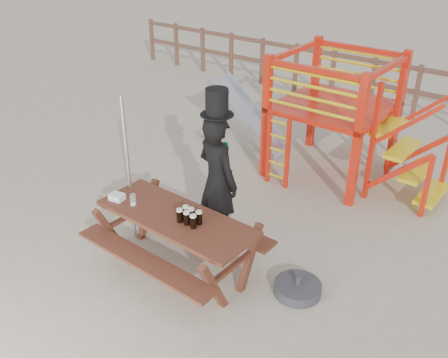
% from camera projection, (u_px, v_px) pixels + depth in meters
% --- Properties ---
extents(ground, '(60.00, 60.00, 0.00)m').
position_uv_depth(ground, '(181.00, 269.00, 6.40)').
color(ground, '#BAA991').
rests_on(ground, ground).
extents(back_fence, '(15.09, 0.09, 1.20)m').
position_uv_depth(back_fence, '(395.00, 82.00, 10.91)').
color(back_fence, brown).
rests_on(back_fence, ground).
extents(playground_fort, '(4.71, 1.84, 2.10)m').
position_uv_depth(playground_fort, '(329.00, 113.00, 8.31)').
color(playground_fort, red).
rests_on(playground_fort, ground).
extents(picnic_table, '(2.08, 1.45, 0.80)m').
position_uv_depth(picnic_table, '(177.00, 236.00, 6.18)').
color(picnic_table, maroon).
rests_on(picnic_table, ground).
extents(man_with_hat, '(0.75, 0.58, 2.19)m').
position_uv_depth(man_with_hat, '(217.00, 178.00, 6.50)').
color(man_with_hat, black).
rests_on(man_with_hat, ground).
extents(metal_pole, '(0.05, 0.05, 2.07)m').
position_uv_depth(metal_pole, '(129.00, 170.00, 6.57)').
color(metal_pole, '#B2B2B7').
rests_on(metal_pole, ground).
extents(parasol_base, '(0.57, 0.57, 0.24)m').
position_uv_depth(parasol_base, '(298.00, 288.00, 5.97)').
color(parasol_base, '#353439').
rests_on(parasol_base, ground).
extents(paper_bag, '(0.20, 0.17, 0.08)m').
position_uv_depth(paper_bag, '(117.00, 197.00, 6.35)').
color(paper_bag, white).
rests_on(paper_bag, picnic_table).
extents(stout_pints, '(0.29, 0.18, 0.17)m').
position_uv_depth(stout_pints, '(189.00, 216.00, 5.86)').
color(stout_pints, black).
rests_on(stout_pints, picnic_table).
extents(empty_glasses, '(0.08, 0.08, 0.15)m').
position_uv_depth(empty_glasses, '(133.00, 200.00, 6.23)').
color(empty_glasses, silver).
rests_on(empty_glasses, picnic_table).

